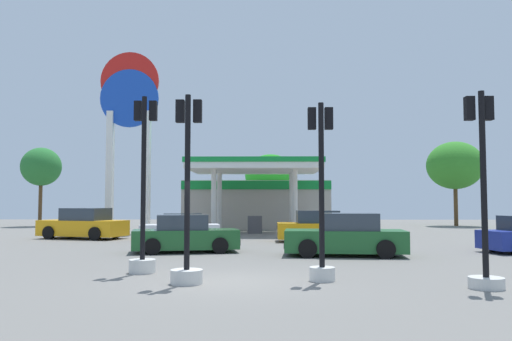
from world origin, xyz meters
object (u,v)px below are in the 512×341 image
at_px(car_1, 83,225).
at_px(car_4, 185,235).
at_px(tree_0, 41,167).
at_px(tree_1, 271,176).
at_px(car_2, 345,236).
at_px(traffic_signal_0, 143,215).
at_px(station_pole_sign, 129,119).
at_px(traffic_signal_3, 187,223).
at_px(car_3, 180,229).
at_px(car_5, 320,227).
at_px(tree_2, 455,166).
at_px(traffic_signal_2, 484,218).
at_px(traffic_signal_1, 322,212).

height_order(car_1, car_4, car_1).
relative_size(tree_0, tree_1, 1.10).
height_order(car_2, traffic_signal_0, traffic_signal_0).
bearing_deg(car_4, traffic_signal_0, -92.59).
bearing_deg(tree_1, station_pole_sign, -135.10).
xyz_separation_m(traffic_signal_3, tree_1, (2.34, 28.90, 2.64)).
relative_size(car_3, car_5, 0.96).
distance_m(car_2, traffic_signal_3, 8.20).
xyz_separation_m(tree_1, tree_2, (15.33, 1.19, 0.89)).
bearing_deg(traffic_signal_2, car_3, 124.09).
bearing_deg(traffic_signal_3, tree_2, 59.57).
xyz_separation_m(car_3, traffic_signal_2, (9.41, -13.90, 0.97)).
distance_m(car_3, tree_1, 16.62).
relative_size(traffic_signal_0, tree_0, 0.78).
xyz_separation_m(car_3, traffic_signal_1, (5.75, -12.81, 1.08)).
bearing_deg(car_2, car_1, 146.28).
bearing_deg(traffic_signal_3, tree_1, 85.38).
height_order(car_4, tree_0, tree_0).
distance_m(car_3, traffic_signal_0, 11.53).
relative_size(traffic_signal_1, tree_0, 0.71).
bearing_deg(car_2, tree_2, 61.50).
bearing_deg(car_5, traffic_signal_3, -109.35).
height_order(traffic_signal_2, tree_2, tree_2).
height_order(station_pole_sign, traffic_signal_3, station_pole_sign).
bearing_deg(car_3, tree_0, 132.04).
height_order(traffic_signal_3, tree_0, tree_0).
bearing_deg(traffic_signal_0, tree_2, 55.73).
bearing_deg(traffic_signal_0, traffic_signal_2, -15.95).
height_order(car_3, traffic_signal_3, traffic_signal_3).
height_order(traffic_signal_1, traffic_signal_2, traffic_signal_2).
bearing_deg(traffic_signal_3, car_5, 70.65).
xyz_separation_m(car_3, traffic_signal_0, (0.85, -11.45, 0.99)).
bearing_deg(car_5, tree_0, 143.46).
xyz_separation_m(car_5, traffic_signal_3, (-4.68, -13.31, 0.77)).
xyz_separation_m(car_2, car_5, (-0.21, 6.77, -0.01)).
distance_m(car_3, tree_0, 21.52).
xyz_separation_m(station_pole_sign, car_5, (11.49, -6.47, -6.62)).
xyz_separation_m(car_3, car_5, (7.07, -0.03, 0.06)).
distance_m(car_5, traffic_signal_3, 14.13).
bearing_deg(traffic_signal_2, tree_2, 70.83).
xyz_separation_m(traffic_signal_1, traffic_signal_2, (3.66, -1.09, -0.12)).
bearing_deg(car_2, traffic_signal_3, -126.77).
distance_m(car_2, car_5, 6.77).
height_order(traffic_signal_1, tree_1, tree_1).
bearing_deg(car_3, tree_2, 39.85).
height_order(car_1, car_2, car_1).
distance_m(traffic_signal_2, tree_1, 29.93).
bearing_deg(tree_1, car_4, -99.72).
xyz_separation_m(traffic_signal_2, tree_0, (-23.54, 29.57, 3.24)).
bearing_deg(car_2, traffic_signal_2, -73.30).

